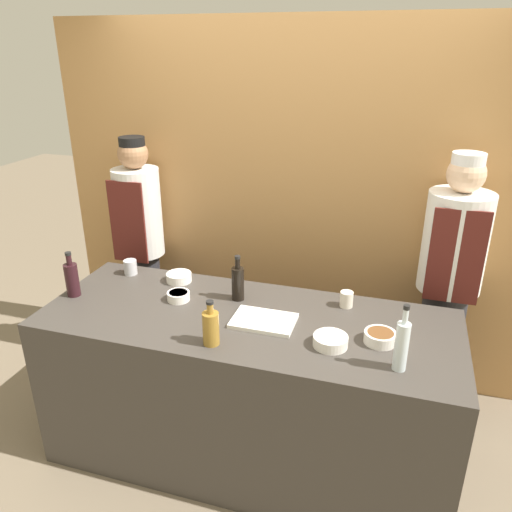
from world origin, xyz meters
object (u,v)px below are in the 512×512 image
object	(u,v)px
chef_left	(141,245)
bottle_vinegar	(211,327)
bottle_soy	(238,283)
bottle_wine	(72,279)
sauce_bowl_brown	(380,337)
cup_cream	(346,299)
cup_steel	(130,267)
sauce_bowl_yellow	(179,277)
chef_right	(448,282)
sauce_bowl_purple	(178,296)
sauce_bowl_red	(330,340)
bottle_clear	(402,345)
cutting_board	(264,321)

from	to	relation	value
chef_left	bottle_vinegar	bearing A→B (deg)	-47.48
bottle_soy	chef_left	distance (m)	1.08
bottle_soy	bottle_wine	size ratio (longest dim) A/B	0.99
sauce_bowl_brown	cup_cream	size ratio (longest dim) A/B	1.77
cup_steel	bottle_wine	bearing A→B (deg)	-115.14
bottle_soy	chef_left	size ratio (longest dim) A/B	0.16
bottle_wine	chef_left	world-z (taller)	chef_left
sauce_bowl_yellow	bottle_wine	size ratio (longest dim) A/B	0.57
sauce_bowl_yellow	chef_right	world-z (taller)	chef_right
cup_steel	sauce_bowl_yellow	bearing A→B (deg)	-1.10
sauce_bowl_purple	bottle_vinegar	bearing A→B (deg)	-46.48
sauce_bowl_red	bottle_wine	world-z (taller)	bottle_wine
cup_cream	bottle_clear	bearing A→B (deg)	-59.43
cutting_board	sauce_bowl_purple	bearing A→B (deg)	169.52
bottle_vinegar	bottle_wine	bearing A→B (deg)	165.78
bottle_clear	cup_cream	bearing A→B (deg)	120.57
sauce_bowl_purple	bottle_soy	xyz separation A→B (m)	(0.31, 0.11, 0.08)
sauce_bowl_red	cutting_board	bearing A→B (deg)	162.65
sauce_bowl_yellow	cup_cream	bearing A→B (deg)	-1.16
sauce_bowl_purple	sauce_bowl_red	bearing A→B (deg)	-13.34
bottle_vinegar	cup_cream	world-z (taller)	bottle_vinegar
cutting_board	bottle_soy	world-z (taller)	bottle_soy
chef_left	sauce_bowl_red	bearing A→B (deg)	-30.66
bottle_clear	chef_right	bearing A→B (deg)	75.65
sauce_bowl_brown	bottle_clear	bearing A→B (deg)	-63.58
sauce_bowl_purple	bottle_wine	xyz separation A→B (m)	(-0.59, -0.12, 0.08)
cup_steel	chef_left	xyz separation A→B (m)	(-0.18, 0.45, -0.04)
sauce_bowl_purple	cutting_board	world-z (taller)	sauce_bowl_purple
sauce_bowl_yellow	bottle_vinegar	distance (m)	0.73
sauce_bowl_brown	chef_right	bearing A→B (deg)	66.25
sauce_bowl_yellow	bottle_soy	size ratio (longest dim) A/B	0.58
chef_left	bottle_soy	bearing A→B (deg)	-31.58
bottle_soy	sauce_bowl_brown	bearing A→B (deg)	-15.48
sauce_bowl_brown	cup_cream	distance (m)	0.37
cutting_board	bottle_vinegar	distance (m)	0.33
cup_steel	chef_left	world-z (taller)	chef_left
bottle_vinegar	cutting_board	bearing A→B (deg)	54.73
sauce_bowl_yellow	sauce_bowl_red	size ratio (longest dim) A/B	0.91
bottle_soy	bottle_wine	xyz separation A→B (m)	(-0.91, -0.23, 0.00)
cutting_board	bottle_wine	bearing A→B (deg)	-178.79
chef_right	sauce_bowl_red	bearing A→B (deg)	-122.71
bottle_vinegar	cup_cream	xyz separation A→B (m)	(0.56, 0.56, -0.05)
sauce_bowl_yellow	chef_right	distance (m)	1.61
chef_right	cutting_board	bearing A→B (deg)	-140.33
sauce_bowl_purple	bottle_vinegar	size ratio (longest dim) A/B	0.55
bottle_wine	chef_right	distance (m)	2.19
bottle_vinegar	bottle_soy	xyz separation A→B (m)	(-0.02, 0.46, 0.01)
cup_steel	chef_right	world-z (taller)	chef_right
sauce_bowl_red	cup_cream	distance (m)	0.41
sauce_bowl_brown	chef_left	world-z (taller)	chef_left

